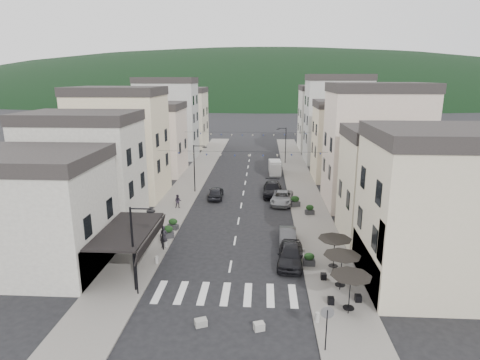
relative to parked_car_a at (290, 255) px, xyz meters
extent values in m
plane|color=black|center=(-4.60, -6.65, -0.81)|extent=(700.00, 700.00, 0.00)
cube|color=slate|center=(-12.10, 25.35, -0.75)|extent=(4.00, 76.00, 0.12)
cube|color=slate|center=(2.90, 25.35, -0.75)|extent=(4.00, 76.00, 0.12)
ellipsoid|color=black|center=(-4.60, 293.35, -0.81)|extent=(640.00, 360.00, 70.00)
cube|color=#ABA69C|center=(-20.10, -1.65, 3.19)|extent=(12.00, 8.00, 8.00)
cube|color=beige|center=(9.90, -2.65, 4.19)|extent=(10.00, 8.00, 10.00)
cube|color=black|center=(-12.10, -1.65, 2.39)|extent=(3.60, 7.50, 0.15)
cube|color=black|center=(-10.30, -1.65, 1.89)|extent=(0.34, 7.50, 0.99)
cylinder|color=black|center=(-10.40, -5.15, 0.79)|extent=(0.10, 0.10, 3.20)
cylinder|color=black|center=(-10.40, 1.85, 0.79)|extent=(0.10, 0.10, 3.20)
cube|color=#ABA69C|center=(-19.10, 7.35, 4.19)|extent=(10.00, 7.00, 10.00)
cube|color=#262323|center=(-19.10, 7.35, 9.69)|extent=(10.20, 7.14, 1.00)
cube|color=beige|center=(-19.10, 17.35, 5.19)|extent=(10.00, 8.00, 12.00)
cube|color=#262323|center=(-19.10, 17.35, 11.69)|extent=(10.20, 8.16, 1.00)
cube|color=beige|center=(-19.10, 29.35, 3.94)|extent=(10.00, 8.00, 9.50)
cube|color=#262323|center=(-19.10, 29.35, 9.19)|extent=(10.20, 8.16, 1.00)
cube|color=#B5B4AF|center=(-19.10, 41.35, 5.69)|extent=(10.00, 7.00, 13.00)
cube|color=#262323|center=(-19.10, 41.35, 12.69)|extent=(10.20, 7.14, 1.00)
cube|color=beige|center=(-19.10, 53.35, 4.69)|extent=(10.00, 9.00, 11.00)
cube|color=#262323|center=(-19.10, 53.35, 10.69)|extent=(10.20, 9.18, 1.00)
cube|color=beige|center=(9.90, 5.35, 3.69)|extent=(10.00, 7.00, 9.00)
cube|color=#262323|center=(9.90, 5.35, 8.69)|extent=(10.20, 7.14, 1.00)
cube|color=beige|center=(9.90, 15.35, 5.44)|extent=(10.00, 8.00, 12.50)
cube|color=#262323|center=(9.90, 15.35, 12.19)|extent=(10.20, 8.16, 1.00)
cube|color=beige|center=(9.90, 27.35, 4.19)|extent=(10.00, 7.00, 10.00)
cube|color=#262323|center=(9.90, 27.35, 9.69)|extent=(10.20, 7.14, 1.00)
cube|color=#B5B4AF|center=(9.90, 39.35, 5.94)|extent=(10.00, 8.00, 13.50)
cube|color=#262323|center=(9.90, 39.35, 13.19)|extent=(10.20, 8.16, 1.00)
cube|color=#ABA69C|center=(9.90, 51.35, 4.94)|extent=(10.00, 9.00, 11.50)
cube|color=#262323|center=(9.90, 51.35, 11.19)|extent=(10.20, 9.18, 1.00)
cylinder|color=black|center=(3.10, -6.65, 0.46)|extent=(0.06, 0.06, 2.30)
cone|color=black|center=(3.10, -6.65, 1.56)|extent=(2.50, 2.50, 0.55)
cylinder|color=black|center=(3.10, -6.65, -0.32)|extent=(0.70, 0.70, 0.04)
cylinder|color=black|center=(3.10, -3.85, 0.46)|extent=(0.06, 0.06, 2.30)
cone|color=black|center=(3.10, -3.85, 1.56)|extent=(2.50, 2.50, 0.55)
cylinder|color=black|center=(3.10, -3.85, -0.32)|extent=(0.70, 0.70, 0.04)
cylinder|color=black|center=(3.10, -1.05, 0.46)|extent=(0.06, 0.06, 2.30)
cone|color=black|center=(3.10, -1.05, 1.56)|extent=(2.50, 2.50, 0.55)
cylinder|color=black|center=(3.10, -1.05, -0.32)|extent=(0.70, 0.70, 0.04)
cylinder|color=black|center=(-10.70, -4.65, 2.19)|extent=(0.14, 0.14, 6.00)
cylinder|color=black|center=(-10.00, -4.65, 5.09)|extent=(1.40, 0.10, 0.10)
cylinder|color=black|center=(-9.35, -4.65, 4.94)|extent=(0.56, 0.56, 0.08)
cylinder|color=black|center=(-10.70, 19.35, 2.19)|extent=(0.14, 0.14, 6.00)
cylinder|color=black|center=(-10.00, 19.35, 5.09)|extent=(1.40, 0.10, 0.10)
cylinder|color=black|center=(-9.35, 19.35, 4.94)|extent=(0.56, 0.56, 0.08)
cylinder|color=black|center=(1.50, 37.35, 2.19)|extent=(0.14, 0.14, 6.00)
cylinder|color=black|center=(0.80, 37.35, 5.09)|extent=(1.40, 0.10, 0.10)
cylinder|color=black|center=(0.15, 37.35, 4.94)|extent=(0.56, 0.56, 0.08)
cylinder|color=black|center=(1.20, -10.15, 0.44)|extent=(0.07, 0.07, 2.50)
cylinder|color=slate|center=(1.20, -10.15, 1.54)|extent=(0.70, 0.04, 0.70)
cylinder|color=gray|center=(-10.30, -0.65, -0.39)|extent=(0.26, 0.26, 0.60)
cylinder|color=gray|center=(-10.30, 2.35, -0.39)|extent=(0.26, 0.26, 0.60)
cylinder|color=gray|center=(1.10, 1.35, -0.39)|extent=(0.26, 0.26, 0.60)
cylinder|color=gray|center=(1.10, -7.65, -0.39)|extent=(0.26, 0.26, 0.60)
cylinder|color=black|center=(-4.60, 15.35, 5.19)|extent=(19.00, 0.02, 0.02)
cone|color=beige|center=(-13.31, 15.35, 5.00)|extent=(0.28, 0.28, 0.24)
cone|color=navy|center=(-11.72, 15.35, 4.92)|extent=(0.28, 0.28, 0.24)
cone|color=beige|center=(-10.14, 15.35, 4.84)|extent=(0.28, 0.28, 0.24)
cone|color=navy|center=(-8.56, 15.35, 4.77)|extent=(0.28, 0.28, 0.24)
cone|color=beige|center=(-6.97, 15.35, 4.73)|extent=(0.28, 0.28, 0.24)
cone|color=navy|center=(-5.39, 15.35, 4.70)|extent=(0.28, 0.28, 0.24)
cone|color=beige|center=(-3.81, 15.35, 4.70)|extent=(0.28, 0.28, 0.24)
cone|color=navy|center=(-2.22, 15.35, 4.73)|extent=(0.28, 0.28, 0.24)
cone|color=beige|center=(-0.64, 15.35, 4.77)|extent=(0.28, 0.28, 0.24)
cone|color=navy|center=(0.94, 15.35, 4.84)|extent=(0.28, 0.28, 0.24)
cone|color=beige|center=(2.53, 15.35, 4.92)|extent=(0.28, 0.28, 0.24)
cone|color=navy|center=(4.11, 15.35, 5.00)|extent=(0.28, 0.28, 0.24)
cylinder|color=black|center=(-4.60, 31.35, 5.19)|extent=(19.00, 0.02, 0.02)
cone|color=beige|center=(-13.31, 31.35, 5.00)|extent=(0.28, 0.28, 0.24)
cone|color=navy|center=(-11.72, 31.35, 4.92)|extent=(0.28, 0.28, 0.24)
cone|color=beige|center=(-10.14, 31.35, 4.84)|extent=(0.28, 0.28, 0.24)
cone|color=navy|center=(-8.56, 31.35, 4.77)|extent=(0.28, 0.28, 0.24)
cone|color=beige|center=(-6.97, 31.35, 4.73)|extent=(0.28, 0.28, 0.24)
cone|color=navy|center=(-5.39, 31.35, 4.70)|extent=(0.28, 0.28, 0.24)
cone|color=beige|center=(-3.81, 31.35, 4.70)|extent=(0.28, 0.28, 0.24)
cone|color=navy|center=(-2.22, 31.35, 4.73)|extent=(0.28, 0.28, 0.24)
cone|color=beige|center=(-0.64, 31.35, 4.77)|extent=(0.28, 0.28, 0.24)
cone|color=navy|center=(0.94, 31.35, 4.84)|extent=(0.28, 0.28, 0.24)
cone|color=beige|center=(2.53, 31.35, 4.92)|extent=(0.28, 0.28, 0.24)
cone|color=navy|center=(4.11, 31.35, 5.00)|extent=(0.28, 0.28, 0.24)
imported|color=black|center=(0.00, 0.00, 0.00)|extent=(2.36, 4.92, 1.62)
imported|color=#343436|center=(0.00, 3.85, -0.14)|extent=(1.54, 4.09, 1.33)
imported|color=gray|center=(0.00, 15.38, -0.11)|extent=(2.97, 5.29, 1.39)
imported|color=black|center=(-1.01, 18.54, -0.02)|extent=(2.32, 5.49, 1.58)
imported|color=black|center=(-7.78, 16.96, -0.10)|extent=(1.81, 4.21, 1.42)
cube|color=silver|center=(-0.43, 30.25, 0.08)|extent=(1.83, 4.34, 1.79)
cube|color=silver|center=(-0.41, 29.72, 1.02)|extent=(1.74, 2.91, 0.45)
cylinder|color=black|center=(-1.10, 28.63, -0.50)|extent=(0.24, 0.63, 0.62)
cylinder|color=black|center=(0.33, 28.67, -0.50)|extent=(0.24, 0.63, 0.62)
cylinder|color=black|center=(-1.19, 31.84, -0.50)|extent=(0.24, 0.63, 0.62)
cylinder|color=black|center=(0.23, 31.88, -0.50)|extent=(0.24, 0.63, 0.62)
imported|color=black|center=(-10.45, 2.32, 0.25)|extent=(0.70, 0.48, 1.89)
imported|color=#28222D|center=(-11.44, 12.75, 0.07)|extent=(0.78, 0.64, 1.52)
cube|color=#999791|center=(-2.31, -8.45, -0.59)|extent=(0.71, 0.62, 0.45)
cube|color=gray|center=(-5.70, -8.24, -0.61)|extent=(0.84, 0.73, 0.40)
cube|color=#2C2C2E|center=(-10.60, 4.40, -0.43)|extent=(1.17, 0.89, 0.52)
ellipsoid|color=black|center=(-10.60, 4.40, 0.14)|extent=(0.91, 0.58, 0.66)
cube|color=#2A2B2D|center=(-10.60, 6.47, -0.45)|extent=(1.07, 0.81, 0.48)
ellipsoid|color=black|center=(-10.60, 6.47, 0.07)|extent=(0.84, 0.53, 0.61)
cube|color=#2C2B2E|center=(1.40, -0.31, -0.46)|extent=(0.91, 0.51, 0.45)
ellipsoid|color=black|center=(1.40, -0.31, 0.04)|extent=(0.80, 0.51, 0.58)
cube|color=#2D2D2F|center=(2.74, 11.51, -0.46)|extent=(1.01, 0.69, 0.46)
ellipsoid|color=black|center=(2.74, 11.51, 0.05)|extent=(0.81, 0.52, 0.59)
cube|color=#333336|center=(1.40, 14.10, -0.42)|extent=(1.20, 0.90, 0.53)
ellipsoid|color=black|center=(1.40, 14.10, 0.16)|extent=(0.94, 0.60, 0.68)
camera|label=1|loc=(-2.23, -28.60, 13.30)|focal=30.00mm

